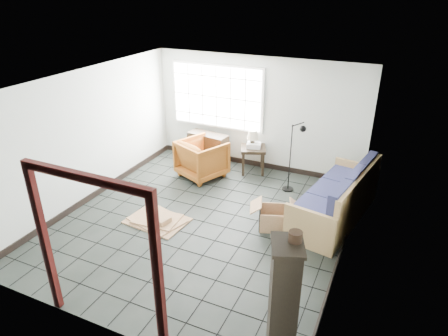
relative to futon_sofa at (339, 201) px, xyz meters
The scene contains 15 objects.
ground 2.52m from the futon_sofa, 153.05° to the right, with size 5.50×5.50×0.00m, color black.
room_shell 2.80m from the futon_sofa, 153.64° to the right, with size 5.02×5.52×2.61m.
window_panel 3.79m from the futon_sofa, 154.02° to the left, with size 2.32×0.08×1.52m.
doorway_trim 4.54m from the futon_sofa, 120.13° to the right, with size 1.80×0.08×2.20m.
futon_sofa is the anchor object (origin of this frame).
armchair 3.18m from the futon_sofa, 169.57° to the left, with size 0.92×0.86×0.95m, color brown.
side_table 2.52m from the futon_sofa, 149.64° to the left, with size 0.72×0.72×0.61m.
table_lamp 2.59m from the futon_sofa, 149.80° to the left, with size 0.28×0.28×0.40m.
projector 2.51m from the futon_sofa, 149.67° to the left, with size 0.36×0.31×0.11m.
floor_lamp 1.34m from the futon_sofa, 146.07° to the left, with size 0.43×0.27×1.57m.
console_shelf 3.56m from the futon_sofa, 159.09° to the left, with size 1.02×0.51×0.76m.
tall_shelf 3.37m from the futon_sofa, 91.25° to the right, with size 0.47×0.53×1.61m.
pot 3.51m from the futon_sofa, 90.34° to the right, with size 0.15×0.15×0.11m.
open_box 1.24m from the futon_sofa, 142.87° to the right, with size 1.00×0.71×0.51m.
cardboard_pile 3.36m from the futon_sofa, 153.71° to the right, with size 1.16×0.95×0.16m.
Camera 1 is at (2.95, -5.55, 4.06)m, focal length 32.00 mm.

